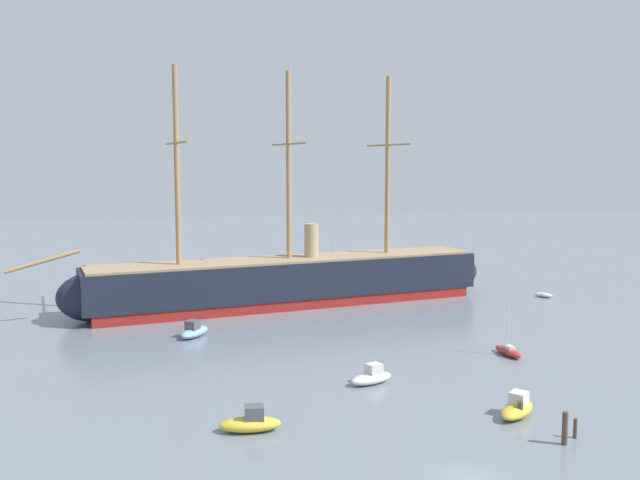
% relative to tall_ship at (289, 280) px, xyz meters
% --- Properties ---
extents(tall_ship, '(61.67, 19.63, 30.06)m').
position_rel_tall_ship_xyz_m(tall_ship, '(0.00, 0.00, 0.00)').
color(tall_ship, maroon).
rests_on(tall_ship, ground).
extents(motorboat_foreground_left, '(4.41, 2.00, 1.82)m').
position_rel_tall_ship_xyz_m(motorboat_foreground_left, '(-8.00, -42.05, -2.64)').
color(motorboat_foreground_left, gold).
rests_on(motorboat_foreground_left, ground).
extents(motorboat_foreground_right, '(4.34, 4.21, 1.79)m').
position_rel_tall_ship_xyz_m(motorboat_foreground_right, '(11.58, -42.48, -2.64)').
color(motorboat_foreground_right, gold).
rests_on(motorboat_foreground_right, ground).
extents(motorboat_near_centre, '(4.37, 3.16, 1.69)m').
position_rel_tall_ship_xyz_m(motorboat_near_centre, '(2.83, -33.28, -2.68)').
color(motorboat_near_centre, silver).
rests_on(motorboat_near_centre, ground).
extents(sailboat_mid_right, '(1.83, 4.16, 5.23)m').
position_rel_tall_ship_xyz_m(sailboat_mid_right, '(17.97, -27.14, -2.83)').
color(sailboat_mid_right, '#B22D28').
rests_on(sailboat_mid_right, ground).
extents(motorboat_alongside_bow, '(3.94, 4.74, 1.86)m').
position_rel_tall_ship_xyz_m(motorboat_alongside_bow, '(-12.12, -14.77, -2.62)').
color(motorboat_alongside_bow, '#7FB2D6').
rests_on(motorboat_alongside_bow, ground).
extents(dinghy_far_right, '(2.45, 2.74, 0.61)m').
position_rel_tall_ship_xyz_m(dinghy_far_right, '(35.39, -0.63, -2.97)').
color(dinghy_far_right, silver).
rests_on(dinghy_far_right, ground).
extents(sailboat_distant_centre, '(4.93, 1.73, 6.33)m').
position_rel_tall_ship_xyz_m(sailboat_distant_centre, '(8.28, 12.71, -2.74)').
color(sailboat_distant_centre, gold).
rests_on(sailboat_distant_centre, ground).
extents(mooring_piling_nearest, '(0.27, 0.27, 1.37)m').
position_rel_tall_ship_xyz_m(mooring_piling_nearest, '(13.67, -46.96, -2.59)').
color(mooring_piling_nearest, '#4C3D2D').
rests_on(mooring_piling_nearest, ground).
extents(mooring_piling_left_pair, '(0.39, 0.39, 1.33)m').
position_rel_tall_ship_xyz_m(mooring_piling_left_pair, '(11.47, -43.24, -2.61)').
color(mooring_piling_left_pair, '#4C3D2D').
rests_on(mooring_piling_left_pair, ground).
extents(mooring_piling_right_pair, '(0.38, 0.38, 2.26)m').
position_rel_tall_ship_xyz_m(mooring_piling_right_pair, '(12.40, -47.85, -2.14)').
color(mooring_piling_right_pair, '#4C3D2D').
rests_on(mooring_piling_right_pair, ground).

